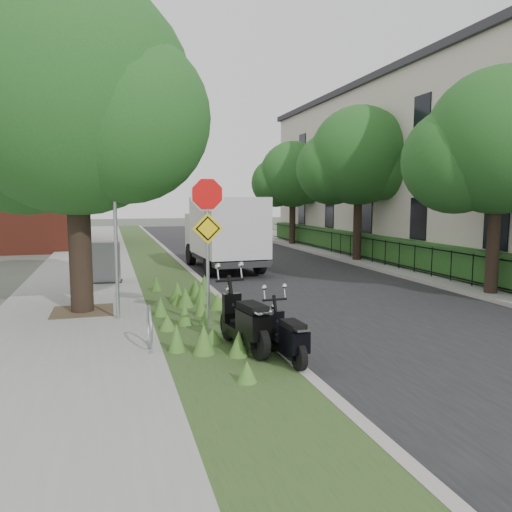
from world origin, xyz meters
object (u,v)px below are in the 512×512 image
at_px(scooter_far, 290,342).
at_px(box_truck, 224,230).
at_px(utility_cabinet, 106,263).
at_px(scooter_near, 248,328).
at_px(sign_assembly, 207,221).

relative_size(scooter_far, box_truck, 0.28).
bearing_deg(box_truck, utility_cabinet, -151.58).
bearing_deg(scooter_far, scooter_near, 123.44).
relative_size(scooter_near, utility_cabinet, 1.46).
distance_m(scooter_far, utility_cabinet, 9.48).
xyz_separation_m(scooter_far, utility_cabinet, (-2.88, 9.03, 0.27)).
height_order(sign_assembly, box_truck, sign_assembly).
bearing_deg(sign_assembly, scooter_far, -73.19).
relative_size(scooter_near, box_truck, 0.35).
height_order(scooter_far, utility_cabinet, utility_cabinet).
bearing_deg(sign_assembly, utility_cabinet, 108.03).
xyz_separation_m(sign_assembly, scooter_far, (0.81, -2.68, -1.86)).
bearing_deg(utility_cabinet, scooter_near, -73.92).
relative_size(box_truck, utility_cabinet, 4.21).
distance_m(sign_assembly, scooter_far, 3.36).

